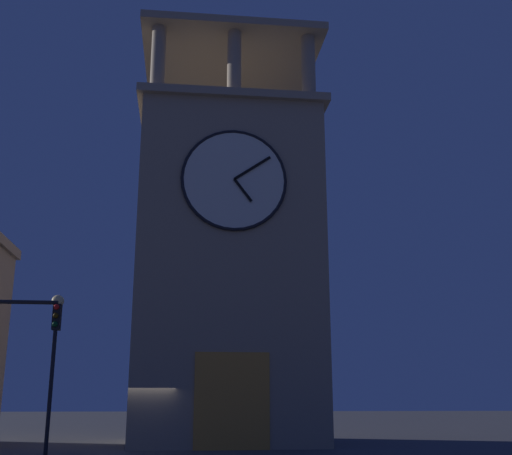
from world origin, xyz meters
name	(u,v)px	position (x,y,z in m)	size (l,w,h in m)	color
ground_plane	(144,450)	(0.00, 0.00, 0.00)	(200.00, 200.00, 0.00)	#424247
clocktower	(227,267)	(-3.62, -3.56, 8.63)	(9.30, 9.38, 23.25)	gray
street_lamp	(54,345)	(3.00, 5.30, 3.88)	(0.44, 0.44, 5.64)	black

